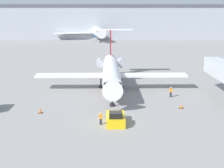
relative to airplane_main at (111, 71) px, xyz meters
name	(u,v)px	position (x,y,z in m)	size (l,w,h in m)	color
ground_plane	(113,124)	(-0.06, -17.81, -3.26)	(600.00, 600.00, 0.00)	gray
terminal_building	(108,21)	(-0.06, 102.19, 5.01)	(180.00, 16.80, 16.49)	#9EA3AD
airplane_main	(111,71)	(0.00, 0.00, 0.00)	(27.47, 26.64, 10.11)	white
pushback_tug	(116,119)	(0.23, -17.82, -2.58)	(2.35, 4.14, 1.83)	yellow
worker_near_tug	(101,118)	(-1.65, -18.11, -2.42)	(0.40, 0.24, 1.63)	#232838
worker_by_wing	(171,92)	(9.83, -5.61, -2.36)	(0.40, 0.24, 1.73)	#232838
traffic_cone_left	(40,111)	(-10.27, -13.45, -2.92)	(0.55, 0.55, 0.72)	black
traffic_cone_right	(181,106)	(10.16, -11.66, -2.97)	(0.59, 0.59, 0.62)	black
airplane_parked_far_left	(96,31)	(-5.72, 94.27, 0.81)	(39.41, 35.88, 11.23)	white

